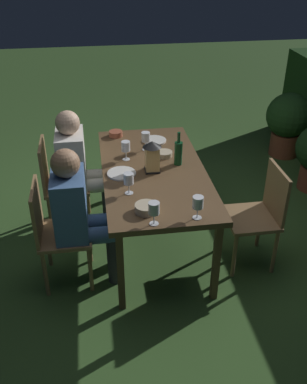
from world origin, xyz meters
name	(u,v)px	position (x,y,z in m)	size (l,w,h in m)	color
ground_plane	(154,241)	(0.00, 0.00, 0.00)	(16.00, 16.00, 0.00)	#385B28
dining_table	(154,175)	(0.00, 0.00, 0.69)	(1.69, 0.85, 0.75)	brown
chair_side_left_b	(55,230)	(0.38, -0.81, 0.49)	(0.42, 0.40, 0.87)	#937047
person_in_blue	(79,211)	(0.38, -0.62, 0.64)	(0.38, 0.47, 1.15)	#426699
chair_side_right_b	(260,212)	(0.38, 0.81, 0.49)	(0.42, 0.40, 0.87)	#937047
chair_side_left_a	(59,181)	(-0.38, -0.81, 0.49)	(0.42, 0.40, 0.87)	#937047
person_in_cream	(79,165)	(-0.38, -0.62, 0.64)	(0.38, 0.47, 1.15)	white
lantern_centerpiece	(152,155)	(0.03, -0.02, 0.90)	(0.15, 0.15, 0.27)	black
green_bottle_on_table	(178,152)	(-0.05, 0.22, 0.86)	(0.07, 0.07, 0.29)	#144723
wine_glass_a	(198,203)	(0.75, 0.19, 0.87)	(0.08, 0.08, 0.17)	silver
wine_glass_b	(126,147)	(-0.21, -0.21, 0.87)	(0.08, 0.08, 0.17)	silver
wine_glass_c	(146,138)	(-0.37, -0.01, 0.87)	(0.08, 0.08, 0.17)	silver
wine_glass_d	(154,209)	(0.78, -0.11, 0.87)	(0.08, 0.08, 0.17)	silver
wine_glass_e	(129,180)	(0.36, -0.24, 0.87)	(0.08, 0.08, 0.17)	silver
plate_a	(154,140)	(-0.55, 0.09, 0.76)	(0.22, 0.22, 0.01)	silver
plate_b	(122,173)	(0.05, -0.27, 0.76)	(0.24, 0.24, 0.01)	silver
bowl_olives	(116,134)	(-0.71, -0.26, 0.78)	(0.13, 0.13, 0.05)	#9E5138
bowl_bread	(164,154)	(-0.22, 0.13, 0.77)	(0.14, 0.14, 0.04)	#BCAD8E
bowl_salad	(146,208)	(0.63, -0.15, 0.78)	(0.16, 0.16, 0.06)	#BCAD8E
potted_plant_by_hedge	(288,121)	(-1.55, 1.89, 0.45)	(0.54, 0.54, 0.79)	brown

